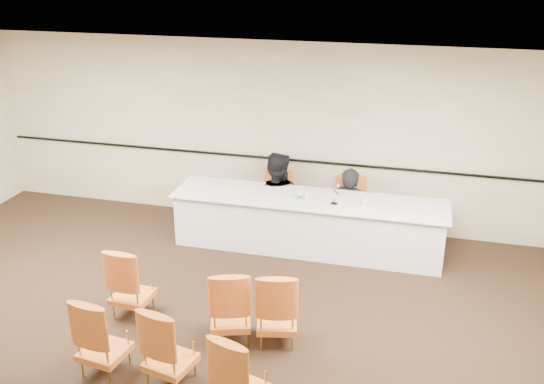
{
  "coord_description": "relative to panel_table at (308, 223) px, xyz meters",
  "views": [
    {
      "loc": [
        2.34,
        -5.17,
        4.33
      ],
      "look_at": [
        0.29,
        2.6,
        1.07
      ],
      "focal_mm": 40.0,
      "sensor_mm": 36.0,
      "label": 1
    }
  ],
  "objects": [
    {
      "name": "panelist_main_chair",
      "position": [
        0.54,
        0.6,
        0.06
      ],
      "size": [
        0.5,
        0.5,
        0.95
      ],
      "primitive_type": null,
      "rotation": [
        0.0,
        0.0,
        0.0
      ],
      "color": "orange",
      "rests_on": "ground"
    },
    {
      "name": "wall_rail",
      "position": [
        -0.74,
        0.9,
        0.68
      ],
      "size": [
        9.8,
        0.04,
        0.03
      ],
      "primitive_type": "cube",
      "color": "black",
      "rests_on": "wall_back"
    },
    {
      "name": "papers",
      "position": [
        0.32,
        -0.11,
        0.42
      ],
      "size": [
        0.31,
        0.23,
        0.0
      ],
      "primitive_type": "cube",
      "rotation": [
        0.0,
        0.0,
        -0.05
      ],
      "color": "silver",
      "rests_on": "panel_table"
    },
    {
      "name": "panelist_main",
      "position": [
        0.54,
        0.6,
        -0.07
      ],
      "size": [
        0.65,
        0.49,
        1.62
      ],
      "primitive_type": "imported",
      "rotation": [
        0.0,
        0.0,
        2.96
      ],
      "color": "black",
      "rests_on": "ground"
    },
    {
      "name": "panelist_second",
      "position": [
        -0.66,
        0.6,
        -0.02
      ],
      "size": [
        0.9,
        0.71,
        1.81
      ],
      "primitive_type": "imported",
      "rotation": [
        0.0,
        0.0,
        3.17
      ],
      "color": "black",
      "rests_on": "ground"
    },
    {
      "name": "wall_back",
      "position": [
        -0.74,
        0.94,
        1.08
      ],
      "size": [
        10.0,
        0.04,
        3.0
      ],
      "primitive_type": "cube",
      "color": "#B3AC8D",
      "rests_on": "ground"
    },
    {
      "name": "ceiling",
      "position": [
        -0.74,
        -3.06,
        2.58
      ],
      "size": [
        10.0,
        10.0,
        0.0
      ],
      "primitive_type": "plane",
      "rotation": [
        3.14,
        0.0,
        0.0
      ],
      "color": "white",
      "rests_on": "ground"
    },
    {
      "name": "coffee_cup",
      "position": [
        0.84,
        -0.07,
        0.48
      ],
      "size": [
        0.1,
        0.1,
        0.14
      ],
      "primitive_type": "cylinder",
      "rotation": [
        0.0,
        0.0,
        0.1
      ],
      "color": "silver",
      "rests_on": "panel_table"
    },
    {
      "name": "aud_chair_front_right",
      "position": [
        0.13,
        -2.43,
        0.06
      ],
      "size": [
        0.6,
        0.6,
        0.95
      ],
      "primitive_type": null,
      "rotation": [
        0.0,
        0.0,
        0.23
      ],
      "color": "orange",
      "rests_on": "ground"
    },
    {
      "name": "panelist_second_chair",
      "position": [
        -0.66,
        0.6,
        0.06
      ],
      "size": [
        0.5,
        0.5,
        0.95
      ],
      "primitive_type": null,
      "rotation": [
        0.0,
        0.0,
        0.0
      ],
      "color": "orange",
      "rests_on": "ground"
    },
    {
      "name": "floor",
      "position": [
        -0.74,
        -3.06,
        -0.42
      ],
      "size": [
        10.0,
        10.0,
        0.0
      ],
      "primitive_type": "plane",
      "color": "black",
      "rests_on": "ground"
    },
    {
      "name": "aud_chair_back_mid",
      "position": [
        -0.78,
        -3.42,
        0.06
      ],
      "size": [
        0.59,
        0.59,
        0.95
      ],
      "primitive_type": null,
      "rotation": [
        0.0,
        0.0,
        -0.21
      ],
      "color": "orange",
      "rests_on": "ground"
    },
    {
      "name": "water_bottle",
      "position": [
        -0.1,
        -0.1,
        0.52
      ],
      "size": [
        0.07,
        0.07,
        0.21
      ],
      "primitive_type": null,
      "rotation": [
        0.0,
        0.0,
        0.17
      ],
      "color": "#167A7C",
      "rests_on": "panel_table"
    },
    {
      "name": "aud_chair_front_left",
      "position": [
        -1.76,
        -2.34,
        0.06
      ],
      "size": [
        0.53,
        0.53,
        0.95
      ],
      "primitive_type": null,
      "rotation": [
        0.0,
        0.0,
        -0.05
      ],
      "color": "orange",
      "rests_on": "ground"
    },
    {
      "name": "aud_chair_back_left",
      "position": [
        -1.54,
        -3.43,
        0.06
      ],
      "size": [
        0.56,
        0.56,
        0.95
      ],
      "primitive_type": null,
      "rotation": [
        0.0,
        0.0,
        -0.13
      ],
      "color": "orange",
      "rests_on": "ground"
    },
    {
      "name": "aud_chair_front_mid",
      "position": [
        -0.4,
        -2.53,
        0.06
      ],
      "size": [
        0.63,
        0.63,
        0.95
      ],
      "primitive_type": null,
      "rotation": [
        0.0,
        0.0,
        0.32
      ],
      "color": "orange",
      "rests_on": "ground"
    },
    {
      "name": "drinking_glass",
      "position": [
        -0.03,
        -0.05,
        0.47
      ],
      "size": [
        0.08,
        0.08,
        0.1
      ],
      "primitive_type": "cylinder",
      "rotation": [
        0.0,
        0.0,
        -0.39
      ],
      "color": "white",
      "rests_on": "panel_table"
    },
    {
      "name": "aud_chair_back_right",
      "position": [
        0.08,
        -3.67,
        0.06
      ],
      "size": [
        0.62,
        0.62,
        0.95
      ],
      "primitive_type": null,
      "rotation": [
        0.0,
        0.0,
        -0.3
      ],
      "color": "orange",
      "rests_on": "ground"
    },
    {
      "name": "panel_table",
      "position": [
        0.0,
        0.0,
        0.0
      ],
      "size": [
        4.15,
        0.96,
        0.83
      ],
      "primitive_type": null,
      "rotation": [
        0.0,
        0.0,
        0.0
      ],
      "color": "silver",
      "rests_on": "ground"
    },
    {
      "name": "microphone",
      "position": [
        0.41,
        -0.12,
        0.55
      ],
      "size": [
        0.13,
        0.21,
        0.27
      ],
      "primitive_type": null,
      "rotation": [
        0.0,
        0.0,
        -0.19
      ],
      "color": "black",
      "rests_on": "panel_table"
    }
  ]
}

